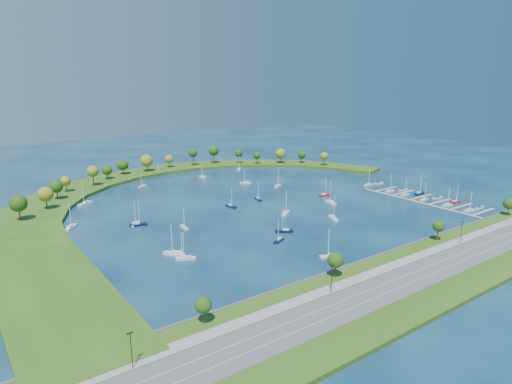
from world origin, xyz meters
TOP-DOWN VIEW (x-y plane):
  - ground at (0.00, 0.00)m, footprint 700.00×700.00m
  - south_shoreline at (0.03, -122.88)m, footprint 420.00×43.10m
  - breakwater at (-46.33, 48.72)m, footprint 286.74×247.64m
  - breakwater_trees at (-17.56, 87.14)m, footprint 238.26×92.99m
  - harbor_tower at (-10.71, 115.75)m, footprint 2.60×2.60m
  - dock_system at (85.30, -61.00)m, footprint 24.28×82.00m
  - moored_boat_0 at (-75.49, -0.72)m, footprint 7.41×6.85m
  - moored_boat_1 at (-85.57, 52.47)m, footprint 9.80×6.96m
  - moored_boat_2 at (13.35, -53.56)m, footprint 6.15×9.28m
  - moored_boat_3 at (-1.23, -31.65)m, footprint 8.71×7.08m
  - moored_boat_4 at (-103.78, 11.82)m, footprint 8.20×9.03m
  - moored_boat_5 at (43.67, -16.12)m, footprint 8.21×3.34m
  - moored_boat_6 at (-57.85, -20.60)m, footprint 2.81×7.62m
  - moored_boat_7 at (34.93, 20.82)m, footprint 8.20×5.92m
  - moored_boat_8 at (-75.35, -56.86)m, footprint 8.29×5.74m
  - moored_boat_9 at (-41.17, 74.90)m, footprint 6.96×4.70m
  - moored_boat_10 at (7.37, 76.81)m, footprint 3.34×7.57m
  - moored_boat_11 at (46.17, 85.49)m, footprint 6.83×7.02m
  - moored_boat_12 at (34.25, -30.83)m, footprint 5.25×9.82m
  - moored_boat_13 at (-74.57, -51.46)m, footprint 2.94×7.23m
  - moored_boat_14 at (-25.61, -90.03)m, footprint 8.80×5.44m
  - moored_boat_15 at (-18.40, -2.73)m, footprint 3.14×8.09m
  - moored_boat_16 at (-31.01, -62.83)m, footprint 7.48×4.90m
  - moored_boat_17 at (-74.80, -3.23)m, footprint 9.15×5.18m
  - moored_boat_18 at (3.66, 0.82)m, footprint 4.07×7.96m
  - moored_boat_19 at (22.12, 41.67)m, footprint 7.72×5.78m
  - moored_boat_20 at (-77.12, -49.61)m, footprint 7.61×9.33m
  - moored_boat_21 at (-20.93, -54.42)m, footprint 8.76×6.60m
  - docked_boat_0 at (85.52, -88.14)m, footprint 8.22×3.23m
  - docked_boat_1 at (95.98, -88.72)m, footprint 8.41×3.39m
  - docked_boat_2 at (85.53, -74.81)m, footprint 7.84×2.92m
  - docked_boat_3 at (96.03, -73.78)m, footprint 8.12×3.33m
  - docked_boat_4 at (85.53, -59.49)m, footprint 7.63×3.06m
  - docked_boat_5 at (95.98, -61.94)m, footprint 8.31×2.81m
  - docked_boat_6 at (85.52, -45.59)m, footprint 8.26×3.11m
  - docked_boat_7 at (96.00, -48.97)m, footprint 9.24×3.26m
  - docked_boat_8 at (85.52, -33.66)m, footprint 8.03×2.45m
  - docked_boat_9 at (95.99, -36.33)m, footprint 7.74×2.17m
  - docked_boat_10 at (87.92, -13.81)m, footprint 8.40×3.12m
  - docked_boat_11 at (97.88, -14.40)m, footprint 8.26×3.29m

SIDE VIEW (x-z plane):
  - ground at x=0.00m, z-range 0.00..0.00m
  - dock_system at x=85.30m, z-range -0.45..1.15m
  - docked_boat_9 at x=95.99m, z-range -0.21..1.37m
  - docked_boat_11 at x=97.88m, z-range -0.22..1.42m
  - docked_boat_1 at x=95.98m, z-range -0.22..1.45m
  - docked_boat_5 at x=95.98m, z-range -0.22..1.45m
  - moored_boat_9 at x=-41.17m, z-range -4.15..5.86m
  - moored_boat_13 at x=-74.57m, z-range -4.30..6.03m
  - moored_boat_16 at x=-31.01m, z-range -4.49..6.23m
  - moored_boat_10 at x=7.37m, z-range -4.51..6.25m
  - docked_boat_4 at x=85.53m, z-range -4.57..6.32m
  - moored_boat_6 at x=-57.85m, z-range -4.60..6.35m
  - moored_boat_11 at x=46.17m, z-range -4.74..6.51m
  - docked_boat_2 at x=85.53m, z-range -4.74..6.51m
  - moored_boat_18 at x=3.66m, z-range -4.75..6.52m
  - moored_boat_19 at x=22.12m, z-range -4.77..6.54m
  - moored_boat_15 at x=-18.40m, z-range -4.90..6.69m
  - docked_boat_3 at x=96.03m, z-range -4.90..6.69m
  - moored_boat_0 at x=-75.49m, z-range -4.91..6.70m
  - moored_boat_5 at x=43.67m, z-range -4.96..6.76m
  - docked_boat_8 at x=85.52m, z-range -4.96..6.76m
  - docked_boat_0 at x=85.52m, z-range -4.98..6.78m
  - docked_boat_6 at x=85.52m, z-range -5.03..6.83m
  - moored_boat_7 at x=34.93m, z-range -5.06..6.87m
  - moored_boat_8 at x=-75.35m, z-range -5.08..6.89m
  - docked_boat_10 at x=87.92m, z-range -5.13..6.94m
  - moored_boat_14 at x=-25.61m, z-range -5.35..7.19m
  - moored_boat_21 at x=-20.93m, z-range -5.50..7.36m
  - moored_boat_17 at x=-74.80m, z-range -5.55..7.42m
  - moored_boat_3 at x=-1.23m, z-range -5.58..7.46m
  - moored_boat_2 at x=13.35m, z-range -5.71..7.61m
  - docked_boat_7 at x=96.00m, z-range -5.72..7.61m
  - moored_boat_12 at x=34.25m, z-range -5.98..7.91m
  - moored_boat_20 at x=-77.12m, z-range -6.02..7.96m
  - moored_boat_4 at x=-103.78m, z-range -6.05..7.99m
  - moored_boat_1 at x=-85.57m, z-range -6.13..8.08m
  - breakwater at x=-46.33m, z-range -0.01..1.99m
  - south_shoreline at x=0.03m, z-range -4.80..6.80m
  - harbor_tower at x=-10.71m, z-range 2.05..6.06m
  - breakwater_trees at x=-17.56m, z-range 2.91..18.08m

